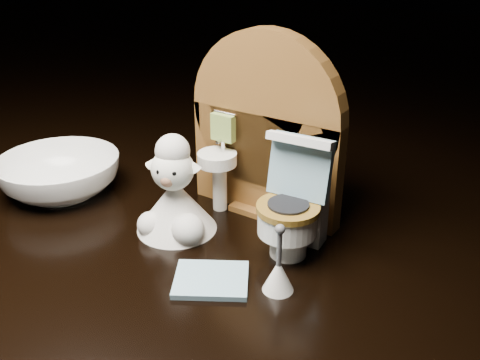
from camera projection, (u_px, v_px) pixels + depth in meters
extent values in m
cube|color=black|center=(221.00, 298.00, 0.42)|extent=(2.50, 2.50, 0.10)
cube|color=brown|center=(265.00, 164.00, 0.43)|extent=(0.13, 0.02, 0.09)
cylinder|color=brown|center=(267.00, 113.00, 0.41)|extent=(0.13, 0.02, 0.13)
cube|color=brown|center=(264.00, 207.00, 0.45)|extent=(0.05, 0.04, 0.01)
cylinder|color=white|center=(220.00, 185.00, 0.44)|extent=(0.01, 0.01, 0.04)
cylinder|color=white|center=(217.00, 159.00, 0.43)|extent=(0.03, 0.03, 0.01)
cylinder|color=silver|center=(223.00, 144.00, 0.43)|extent=(0.00, 0.00, 0.01)
cube|color=#809B45|center=(223.00, 128.00, 0.43)|extent=(0.02, 0.01, 0.02)
cube|color=brown|center=(300.00, 168.00, 0.40)|extent=(0.02, 0.01, 0.02)
cylinder|color=beige|center=(296.00, 178.00, 0.40)|extent=(0.02, 0.02, 0.02)
cylinder|color=white|center=(288.00, 242.00, 0.39)|extent=(0.03, 0.03, 0.02)
cylinder|color=white|center=(288.00, 221.00, 0.38)|extent=(0.04, 0.04, 0.02)
cylinder|color=brown|center=(288.00, 208.00, 0.37)|extent=(0.04, 0.04, 0.00)
cube|color=white|center=(302.00, 208.00, 0.40)|extent=(0.04, 0.02, 0.05)
cube|color=#7EA9BC|center=(300.00, 167.00, 0.38)|extent=(0.05, 0.02, 0.05)
cube|color=white|center=(299.00, 140.00, 0.36)|extent=(0.05, 0.01, 0.01)
cylinder|color=#A9C627|center=(318.00, 170.00, 0.38)|extent=(0.01, 0.01, 0.01)
cube|color=#7EA9BC|center=(211.00, 280.00, 0.36)|extent=(0.06, 0.06, 0.00)
cone|color=white|center=(278.00, 275.00, 0.35)|extent=(0.02, 0.02, 0.02)
cylinder|color=#59595B|center=(279.00, 248.00, 0.34)|extent=(0.00, 0.00, 0.03)
sphere|color=#59595B|center=(280.00, 229.00, 0.33)|extent=(0.01, 0.01, 0.01)
cone|color=silver|center=(176.00, 205.00, 0.41)|extent=(0.06, 0.06, 0.04)
sphere|color=silver|center=(188.00, 230.00, 0.40)|extent=(0.03, 0.03, 0.03)
sphere|color=silver|center=(151.00, 225.00, 0.41)|extent=(0.02, 0.02, 0.02)
sphere|color=white|center=(173.00, 169.00, 0.40)|extent=(0.03, 0.03, 0.03)
sphere|color=#AC7454|center=(168.00, 180.00, 0.39)|extent=(0.01, 0.01, 0.01)
sphere|color=silver|center=(173.00, 151.00, 0.40)|extent=(0.03, 0.03, 0.03)
cone|color=white|center=(155.00, 161.00, 0.40)|extent=(0.02, 0.01, 0.01)
cone|color=white|center=(192.00, 165.00, 0.40)|extent=(0.02, 0.01, 0.01)
sphere|color=black|center=(159.00, 172.00, 0.39)|extent=(0.00, 0.00, 0.00)
sphere|color=black|center=(174.00, 173.00, 0.39)|extent=(0.00, 0.00, 0.00)
imported|color=white|center=(60.00, 175.00, 0.47)|extent=(0.11, 0.11, 0.03)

